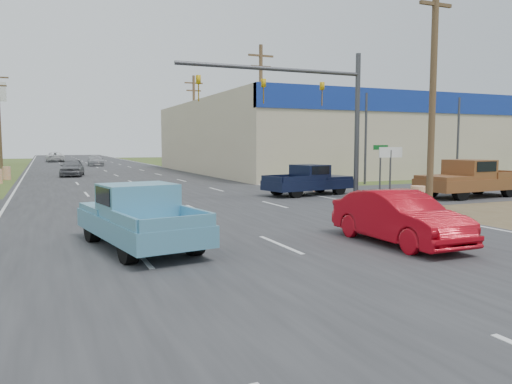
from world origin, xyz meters
name	(u,v)px	position (x,y,z in m)	size (l,w,h in m)	color
main_road	(116,175)	(0.00, 40.00, 0.01)	(15.00, 180.00, 0.02)	#2D2D30
cross_road	(182,204)	(0.00, 18.00, 0.01)	(120.00, 10.00, 0.02)	#2D2D30
big_box_store	(417,138)	(32.00, 39.93, 3.31)	(50.00, 28.10, 6.60)	#B7A88C
utility_pole_1	(433,80)	(9.50, 13.00, 5.32)	(2.00, 0.28, 10.00)	#4C3823
utility_pole_2	(261,109)	(9.50, 31.00, 5.32)	(2.00, 0.28, 10.00)	#4C3823
utility_pole_3	(194,120)	(9.50, 49.00, 5.32)	(2.00, 0.28, 10.00)	#4C3823
tree_3	(404,125)	(55.00, 70.00, 6.19)	(8.40, 8.40, 10.40)	#422D19
tree_5	(228,129)	(30.00, 95.00, 5.88)	(7.98, 7.98, 9.88)	#422D19
barrel_0	(418,198)	(8.00, 12.00, 0.50)	(0.56, 0.56, 1.00)	orange
barrel_1	(318,183)	(8.40, 20.50, 0.50)	(0.56, 0.56, 1.00)	orange
barrel_3	(7,173)	(-8.20, 38.00, 0.50)	(0.56, 0.56, 1.00)	orange
lane_sign	(390,162)	(8.20, 14.00, 1.90)	(1.20, 0.08, 2.52)	#3F3F44
street_name_sign	(380,167)	(8.80, 15.50, 1.61)	(0.80, 0.08, 2.61)	#3F3F44
signal_mast	(309,98)	(5.82, 17.00, 4.80)	(9.12, 0.40, 7.00)	#3F3F44
red_convertible	(399,218)	(2.96, 6.93, 0.70)	(1.48, 4.25, 1.40)	#A80713
blue_pickup	(138,216)	(-3.46, 9.19, 0.83)	(2.71, 5.21, 1.64)	black
navy_pickup	(310,180)	(7.11, 19.13, 0.80)	(5.06, 2.71, 1.59)	black
brown_pickup	(468,178)	(13.84, 15.06, 0.95)	(5.81, 2.56, 1.88)	black
distant_car_grey	(72,168)	(-3.47, 40.34, 0.73)	(1.73, 4.29, 1.46)	slate
distant_car_silver	(96,161)	(0.28, 60.83, 0.64)	(1.80, 4.44, 1.29)	#A5A6AA
distant_car_white	(55,157)	(-4.03, 77.64, 0.74)	(2.46, 5.33, 1.48)	silver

